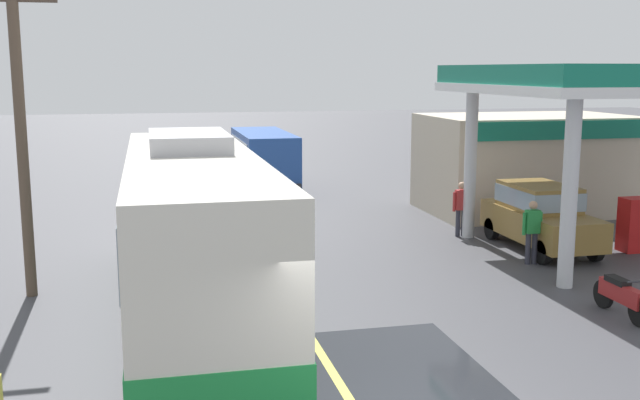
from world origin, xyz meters
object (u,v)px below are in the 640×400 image
at_px(car_at_pump, 540,213).
at_px(coach_bus_main, 194,235).
at_px(minibus_opposing_lane, 264,156).
at_px(pedestrian_by_shop, 461,206).
at_px(motorcycle_parked_forecourt, 621,295).
at_px(pedestrian_near_pump, 532,229).

bearing_deg(car_at_pump, coach_bus_main, -158.77).
distance_m(coach_bus_main, minibus_opposing_lane, 16.11).
height_order(car_at_pump, pedestrian_by_shop, car_at_pump).
xyz_separation_m(motorcycle_parked_forecourt, pedestrian_near_pump, (0.31, 4.25, 0.49)).
height_order(pedestrian_near_pump, pedestrian_by_shop, same).
bearing_deg(motorcycle_parked_forecourt, minibus_opposing_lane, 104.69).
bearing_deg(coach_bus_main, motorcycle_parked_forecourt, -12.87).
height_order(coach_bus_main, car_at_pump, coach_bus_main).
distance_m(car_at_pump, minibus_opposing_lane, 13.26).
bearing_deg(pedestrian_by_shop, pedestrian_near_pump, -82.45).
bearing_deg(car_at_pump, minibus_opposing_lane, 116.71).
xyz_separation_m(car_at_pump, pedestrian_by_shop, (-1.50, 1.97, -0.08)).
bearing_deg(motorcycle_parked_forecourt, pedestrian_near_pump, 85.82).
distance_m(coach_bus_main, car_at_pump, 10.52).
distance_m(car_at_pump, pedestrian_by_shop, 2.48).
relative_size(minibus_opposing_lane, pedestrian_near_pump, 3.69).
bearing_deg(pedestrian_by_shop, minibus_opposing_lane, 114.30).
xyz_separation_m(coach_bus_main, car_at_pump, (9.78, 3.80, -0.71)).
height_order(minibus_opposing_lane, motorcycle_parked_forecourt, minibus_opposing_lane).
xyz_separation_m(pedestrian_near_pump, pedestrian_by_shop, (-0.46, 3.45, 0.00)).
bearing_deg(pedestrian_by_shop, car_at_pump, -52.69).
distance_m(motorcycle_parked_forecourt, pedestrian_near_pump, 4.29).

